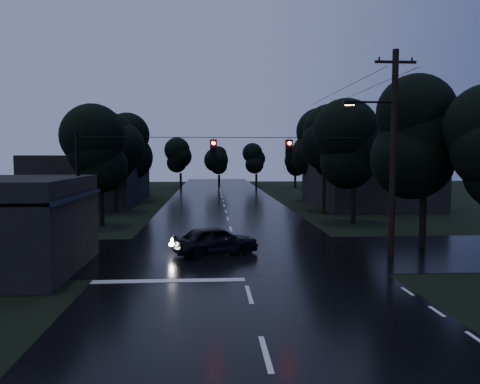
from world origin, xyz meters
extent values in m
plane|color=black|center=(0.00, 0.00, 0.00)|extent=(160.00, 160.00, 0.00)
cube|color=black|center=(0.00, 30.00, 0.00)|extent=(12.00, 120.00, 0.02)
cube|color=black|center=(0.00, 12.00, 0.00)|extent=(60.00, 9.00, 0.02)
cube|color=black|center=(-10.00, 9.00, 3.20)|extent=(6.00, 7.00, 0.12)
cube|color=black|center=(-7.00, 9.00, 3.20)|extent=(0.30, 7.00, 0.15)
cylinder|color=black|center=(-7.20, 6.00, 1.50)|extent=(0.10, 0.10, 3.00)
cylinder|color=black|center=(-7.20, 12.00, 1.50)|extent=(0.10, 0.10, 3.00)
cube|color=#F1D060|center=(-7.05, 7.50, 2.50)|extent=(0.06, 1.60, 0.50)
cube|color=#F1D060|center=(-7.05, 10.20, 2.50)|extent=(0.06, 1.20, 0.50)
cube|color=black|center=(14.00, 34.00, 2.20)|extent=(10.00, 14.00, 4.40)
cube|color=black|center=(-14.00, 40.00, 2.50)|extent=(10.00, 16.00, 5.00)
cylinder|color=black|center=(7.50, 11.00, 5.00)|extent=(0.30, 0.30, 10.00)
cube|color=black|center=(7.50, 11.00, 9.40)|extent=(2.00, 0.12, 0.12)
cylinder|color=black|center=(6.40, 11.00, 7.50)|extent=(2.20, 0.10, 0.10)
cube|color=black|center=(5.30, 11.00, 7.45)|extent=(0.60, 0.25, 0.18)
cube|color=#FFB266|center=(5.30, 11.00, 7.35)|extent=(0.45, 0.18, 0.03)
cylinder|color=black|center=(8.30, 28.00, 3.75)|extent=(0.30, 0.30, 7.50)
cube|color=black|center=(8.30, 28.00, 6.90)|extent=(2.00, 0.12, 0.12)
cylinder|color=black|center=(-7.50, 11.00, 3.00)|extent=(0.18, 0.18, 6.00)
cylinder|color=black|center=(0.00, 11.00, 5.80)|extent=(15.00, 0.03, 0.03)
cube|color=black|center=(-1.20, 11.00, 5.20)|extent=(0.32, 0.25, 1.00)
sphere|color=#FF0C07|center=(-1.20, 10.85, 5.20)|extent=(0.18, 0.18, 0.18)
cube|color=black|center=(2.40, 11.00, 5.20)|extent=(0.32, 0.25, 1.00)
sphere|color=#FF0C07|center=(2.40, 10.85, 5.20)|extent=(0.18, 0.18, 0.18)
cylinder|color=black|center=(10.00, 13.00, 1.40)|extent=(0.36, 0.36, 2.80)
sphere|color=black|center=(10.00, 13.00, 4.80)|extent=(4.48, 4.48, 4.48)
sphere|color=black|center=(10.00, 13.00, 6.00)|extent=(4.48, 4.48, 4.48)
sphere|color=black|center=(10.00, 13.00, 7.20)|extent=(4.48, 4.48, 4.48)
cylinder|color=black|center=(-9.00, 22.00, 1.22)|extent=(0.36, 0.36, 2.45)
sphere|color=black|center=(-9.00, 22.00, 4.20)|extent=(3.92, 3.92, 3.92)
sphere|color=black|center=(-9.00, 22.00, 5.25)|extent=(3.92, 3.92, 3.92)
sphere|color=black|center=(-9.00, 22.00, 6.30)|extent=(3.92, 3.92, 3.92)
cylinder|color=black|center=(-9.60, 30.00, 1.31)|extent=(0.36, 0.36, 2.62)
sphere|color=black|center=(-9.60, 30.00, 4.50)|extent=(4.20, 4.20, 4.20)
sphere|color=black|center=(-9.60, 30.00, 5.62)|extent=(4.20, 4.20, 4.20)
sphere|color=black|center=(-9.60, 30.00, 6.75)|extent=(4.20, 4.20, 4.20)
cylinder|color=black|center=(-10.20, 40.00, 1.40)|extent=(0.36, 0.36, 2.80)
sphere|color=black|center=(-10.20, 40.00, 4.80)|extent=(4.48, 4.48, 4.48)
sphere|color=black|center=(-10.20, 40.00, 6.00)|extent=(4.48, 4.48, 4.48)
sphere|color=black|center=(-10.20, 40.00, 7.20)|extent=(4.48, 4.48, 4.48)
cylinder|color=black|center=(9.00, 22.00, 1.31)|extent=(0.36, 0.36, 2.62)
sphere|color=black|center=(9.00, 22.00, 4.50)|extent=(4.20, 4.20, 4.20)
sphere|color=black|center=(9.00, 22.00, 5.62)|extent=(4.20, 4.20, 4.20)
sphere|color=black|center=(9.00, 22.00, 6.75)|extent=(4.20, 4.20, 4.20)
cylinder|color=black|center=(9.60, 30.00, 1.40)|extent=(0.36, 0.36, 2.80)
sphere|color=black|center=(9.60, 30.00, 4.80)|extent=(4.48, 4.48, 4.48)
sphere|color=black|center=(9.60, 30.00, 6.00)|extent=(4.48, 4.48, 4.48)
sphere|color=black|center=(9.60, 30.00, 7.20)|extent=(4.48, 4.48, 4.48)
cylinder|color=black|center=(10.20, 40.00, 1.49)|extent=(0.36, 0.36, 2.97)
sphere|color=black|center=(10.20, 40.00, 5.10)|extent=(4.76, 4.76, 4.76)
sphere|color=black|center=(10.20, 40.00, 6.38)|extent=(4.76, 4.76, 4.76)
sphere|color=black|center=(10.20, 40.00, 7.65)|extent=(4.76, 4.76, 4.76)
imported|color=black|center=(-1.10, 11.96, 0.73)|extent=(4.60, 3.13, 1.45)
camera|label=1|loc=(-1.35, -11.18, 4.91)|focal=35.00mm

